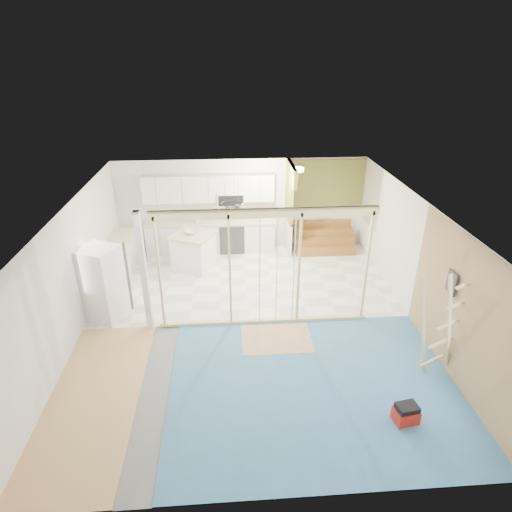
{
  "coord_description": "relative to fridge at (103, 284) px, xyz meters",
  "views": [
    {
      "loc": [
        -0.42,
        -7.59,
        5.3
      ],
      "look_at": [
        0.17,
        0.6,
        1.31
      ],
      "focal_mm": 30.0,
      "sensor_mm": 36.0,
      "label": 1
    }
  ],
  "objects": [
    {
      "name": "upper_cabinets",
      "position": [
        2.23,
        3.37,
        0.98
      ],
      "size": [
        3.6,
        0.41,
        0.85
      ],
      "color": "silver",
      "rests_on": "room"
    },
    {
      "name": "base_cabinets",
      "position": [
        1.47,
        2.91,
        -0.37
      ],
      "size": [
        4.45,
        2.24,
        0.93
      ],
      "color": "silver",
      "rests_on": "room"
    },
    {
      "name": "soap_bottle_b",
      "position": [
        3.61,
        3.28,
        0.19
      ],
      "size": [
        0.09,
        0.09,
        0.19
      ],
      "primitive_type": "imported",
      "rotation": [
        0.0,
        0.0,
        0.03
      ],
      "color": "silver",
      "rests_on": "base_cabinets"
    },
    {
      "name": "ceiling_light",
      "position": [
        4.47,
        2.55,
        1.71
      ],
      "size": [
        0.32,
        0.32,
        0.08
      ],
      "primitive_type": "cylinder",
      "color": "#FFEABF",
      "rests_on": "room"
    },
    {
      "name": "ladder",
      "position": [
        6.21,
        -2.25,
        0.22
      ],
      "size": [
        1.1,
        0.18,
        2.05
      ],
      "rotation": [
        0.0,
        0.0,
        0.28
      ],
      "color": "tan",
      "rests_on": "room"
    },
    {
      "name": "soap_bottle_a",
      "position": [
        1.82,
        3.14,
        0.26
      ],
      "size": [
        0.14,
        0.15,
        0.32
      ],
      "primitive_type": "imported",
      "rotation": [
        0.0,
        0.0,
        0.18
      ],
      "color": "silver",
      "rests_on": "base_cabinets"
    },
    {
      "name": "toolbox",
      "position": [
        5.34,
        -3.31,
        -0.67
      ],
      "size": [
        0.4,
        0.33,
        0.34
      ],
      "rotation": [
        0.0,
        0.0,
        0.17
      ],
      "color": "#A91A0F",
      "rests_on": "room"
    },
    {
      "name": "pot_rack",
      "position": [
        2.77,
        1.44,
        1.16
      ],
      "size": [
        0.52,
        0.52,
        0.72
      ],
      "color": "black",
      "rests_on": "room"
    },
    {
      "name": "fridge",
      "position": [
        0.0,
        0.0,
        0.0
      ],
      "size": [
        0.97,
        0.93,
        1.67
      ],
      "rotation": [
        0.0,
        0.0,
        -0.42
      ],
      "color": "white",
      "rests_on": "room"
    },
    {
      "name": "sheathing_panel",
      "position": [
        6.55,
        -2.45,
        0.47
      ],
      "size": [
        0.02,
        4.0,
        2.6
      ],
      "primitive_type": "cube",
      "color": "tan",
      "rests_on": "room"
    },
    {
      "name": "electrical_panel",
      "position": [
        6.5,
        -1.85,
        0.82
      ],
      "size": [
        0.04,
        0.3,
        0.4
      ],
      "primitive_type": "cube",
      "color": "#35353A",
      "rests_on": "room"
    },
    {
      "name": "green_partition",
      "position": [
        5.12,
        3.21,
        0.11
      ],
      "size": [
        2.25,
        1.51,
        2.6
      ],
      "color": "olive",
      "rests_on": "room"
    },
    {
      "name": "stud_frame",
      "position": [
        2.8,
        -0.45,
        0.77
      ],
      "size": [
        4.66,
        0.14,
        2.6
      ],
      "color": "#F0DE92",
      "rests_on": "room"
    },
    {
      "name": "floor_overlays",
      "position": [
        3.15,
        -0.39,
        -0.82
      ],
      "size": [
        7.0,
        8.0,
        0.03
      ],
      "color": "white",
      "rests_on": "room"
    },
    {
      "name": "bowl",
      "position": [
        1.72,
        2.25,
        0.18
      ],
      "size": [
        0.33,
        0.33,
        0.07
      ],
      "primitive_type": "imported",
      "rotation": [
        0.0,
        0.0,
        -0.22
      ],
      "color": "silver",
      "rests_on": "island"
    },
    {
      "name": "island",
      "position": [
        1.75,
        2.25,
        -0.35
      ],
      "size": [
        1.33,
        1.33,
        0.98
      ],
      "rotation": [
        0.0,
        0.0,
        -0.43
      ],
      "color": "white",
      "rests_on": "room"
    },
    {
      "name": "room",
      "position": [
        3.07,
        -0.45,
        0.47
      ],
      "size": [
        7.01,
        8.01,
        2.61
      ],
      "color": "slate",
      "rests_on": "ground"
    }
  ]
}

